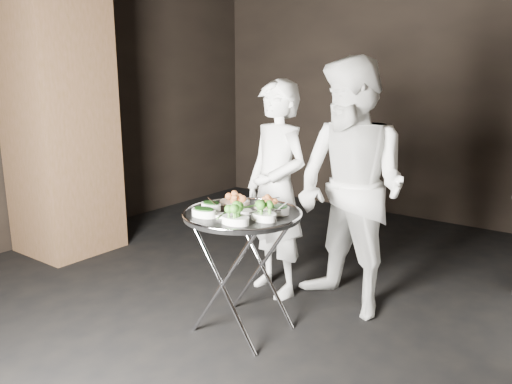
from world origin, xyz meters
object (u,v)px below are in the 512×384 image
Objects in this scene: tray_stand at (243,267)px; waiter_right at (351,189)px; waiter_left at (277,190)px; serving_tray at (242,214)px.

waiter_right reaches higher than tray_stand.
waiter_left is at bearing -158.72° from waiter_right.
tray_stand is at bearing 90.00° from serving_tray.
serving_tray is at bearing -104.34° from waiter_right.
tray_stand is at bearing -57.28° from waiter_left.
serving_tray is 0.47× the size of waiter_left.
waiter_right is at bearing 59.69° from tray_stand.
waiter_right reaches higher than waiter_left.
waiter_right reaches higher than serving_tray.
tray_stand is at bearing -104.34° from waiter_right.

